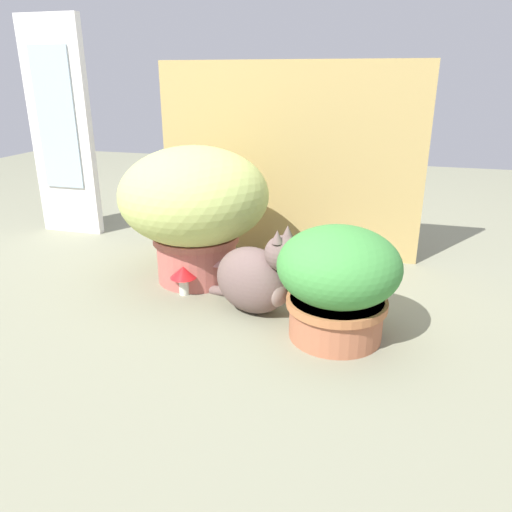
# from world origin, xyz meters

# --- Properties ---
(ground_plane) EXTENTS (6.00, 6.00, 0.00)m
(ground_plane) POSITION_xyz_m (0.00, 0.00, 0.00)
(ground_plane) COLOR gray
(cardboard_backdrop) EXTENTS (1.11, 0.03, 0.79)m
(cardboard_backdrop) POSITION_xyz_m (0.14, 0.57, 0.40)
(cardboard_backdrop) COLOR tan
(cardboard_backdrop) RESTS_ON ground
(window_panel_white) EXTENTS (0.31, 0.05, 0.99)m
(window_panel_white) POSITION_xyz_m (-0.95, 0.58, 0.50)
(window_panel_white) COLOR white
(window_panel_white) RESTS_ON ground
(grass_planter) EXTENTS (0.54, 0.54, 0.50)m
(grass_planter) POSITION_xyz_m (-0.12, 0.18, 0.29)
(grass_planter) COLOR #B15C52
(grass_planter) RESTS_ON ground
(leafy_planter) EXTENTS (0.36, 0.36, 0.34)m
(leafy_planter) POSITION_xyz_m (0.44, -0.12, 0.18)
(leafy_planter) COLOR #AB6445
(leafy_planter) RESTS_ON ground
(cat) EXTENTS (0.36, 0.24, 0.32)m
(cat) POSITION_xyz_m (0.18, -0.04, 0.12)
(cat) COLOR brown
(cat) RESTS_ON ground
(mushroom_ornament_pink) EXTENTS (0.09, 0.09, 0.14)m
(mushroom_ornament_pink) POSITION_xyz_m (-0.01, 0.12, 0.10)
(mushroom_ornament_pink) COLOR silver
(mushroom_ornament_pink) RESTS_ON ground
(mushroom_ornament_red) EXTENTS (0.09, 0.09, 0.11)m
(mushroom_ornament_red) POSITION_xyz_m (-0.11, 0.03, 0.08)
(mushroom_ornament_red) COLOR silver
(mushroom_ornament_red) RESTS_ON ground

